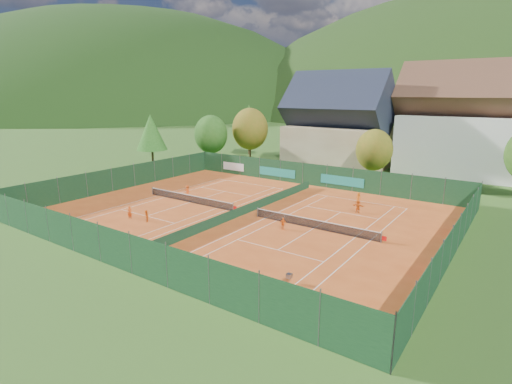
% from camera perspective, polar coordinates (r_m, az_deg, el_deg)
% --- Properties ---
extents(ground, '(600.00, 600.00, 0.00)m').
position_cam_1_polar(ground, '(42.11, -1.56, -3.21)').
color(ground, '#2C541A').
rests_on(ground, ground).
extents(clay_pad, '(40.00, 32.00, 0.01)m').
position_cam_1_polar(clay_pad, '(42.10, -1.56, -3.18)').
color(clay_pad, '#B84A1B').
rests_on(clay_pad, ground).
extents(court_markings_left, '(11.03, 23.83, 0.00)m').
position_cam_1_polar(court_markings_left, '(47.10, -9.42, -1.48)').
color(court_markings_left, white).
rests_on(court_markings_left, ground).
extents(court_markings_right, '(11.03, 23.83, 0.00)m').
position_cam_1_polar(court_markings_right, '(38.14, 8.21, -5.18)').
color(court_markings_right, white).
rests_on(court_markings_right, ground).
extents(tennis_net_left, '(13.30, 0.10, 1.02)m').
position_cam_1_polar(tennis_net_left, '(46.87, -9.31, -0.92)').
color(tennis_net_left, '#59595B').
rests_on(tennis_net_left, ground).
extents(tennis_net_right, '(13.30, 0.10, 1.02)m').
position_cam_1_polar(tennis_net_right, '(37.91, 8.45, -4.52)').
color(tennis_net_right, '#59595B').
rests_on(tennis_net_right, ground).
extents(court_divider, '(0.03, 28.80, 1.00)m').
position_cam_1_polar(court_divider, '(41.96, -1.56, -2.53)').
color(court_divider, '#153A23').
rests_on(court_divider, ground).
extents(fence_north, '(40.00, 0.10, 3.00)m').
position_cam_1_polar(fence_north, '(55.23, 7.93, 2.44)').
color(fence_north, '#14391E').
rests_on(fence_north, ground).
extents(fence_south, '(40.00, 0.04, 3.00)m').
position_cam_1_polar(fence_south, '(30.96, -19.56, -7.60)').
color(fence_south, '#15391D').
rests_on(fence_south, ground).
extents(fence_west, '(0.04, 32.00, 3.00)m').
position_cam_1_polar(fence_west, '(55.61, -18.42, 1.96)').
color(fence_west, '#13351C').
rests_on(fence_west, ground).
extents(fence_east, '(0.09, 32.00, 3.00)m').
position_cam_1_polar(fence_east, '(34.44, 26.55, -6.13)').
color(fence_east, '#13351D').
rests_on(fence_east, ground).
extents(chalet, '(16.20, 12.00, 16.00)m').
position_cam_1_polar(chalet, '(68.14, 11.59, 8.88)').
color(chalet, '#C6B38B').
rests_on(chalet, ground).
extents(hotel_block_a, '(21.60, 11.00, 17.25)m').
position_cam_1_polar(hotel_block_a, '(68.98, 28.47, 8.17)').
color(hotel_block_a, silver).
rests_on(hotel_block_a, ground).
extents(tree_west_front, '(5.72, 5.72, 8.69)m').
position_cam_1_polar(tree_west_front, '(69.96, -6.46, 8.19)').
color(tree_west_front, '#482D19').
rests_on(tree_west_front, ground).
extents(tree_west_mid, '(6.44, 6.44, 9.78)m').
position_cam_1_polar(tree_west_mid, '(72.10, -0.87, 8.99)').
color(tree_west_mid, '#4C341B').
rests_on(tree_west_mid, ground).
extents(tree_west_back, '(5.60, 5.60, 10.00)m').
position_cam_1_polar(tree_west_back, '(82.01, -1.02, 10.08)').
color(tree_west_back, '#412817').
rests_on(tree_west_back, ground).
extents(tree_center, '(5.01, 5.01, 7.60)m').
position_cam_1_polar(tree_center, '(57.73, 16.53, 5.77)').
color(tree_center, '#412E17').
rests_on(tree_center, ground).
extents(tree_west_side, '(5.04, 5.04, 9.00)m').
position_cam_1_polar(tree_west_side, '(68.55, -14.76, 8.26)').
color(tree_west_side, '#4D351B').
rests_on(tree_west_side, ground).
extents(ball_hopper, '(0.34, 0.34, 0.80)m').
position_cam_1_polar(ball_hopper, '(27.39, 4.76, -11.84)').
color(ball_hopper, slate).
rests_on(ball_hopper, ground).
extents(loose_ball_0, '(0.07, 0.07, 0.07)m').
position_cam_1_polar(loose_ball_0, '(44.05, -17.39, -3.01)').
color(loose_ball_0, '#CCD833').
rests_on(loose_ball_0, ground).
extents(loose_ball_1, '(0.07, 0.07, 0.07)m').
position_cam_1_polar(loose_ball_1, '(30.78, -5.79, -9.89)').
color(loose_ball_1, '#CCD833').
rests_on(loose_ball_1, ground).
extents(player_left_near, '(0.58, 0.52, 1.34)m').
position_cam_1_polar(player_left_near, '(42.34, -17.59, -2.81)').
color(player_left_near, '#D64C13').
rests_on(player_left_near, ground).
extents(player_left_mid, '(0.74, 0.72, 1.21)m').
position_cam_1_polar(player_left_mid, '(40.88, -15.43, -3.36)').
color(player_left_mid, orange).
rests_on(player_left_mid, ground).
extents(player_left_far, '(0.99, 0.69, 1.39)m').
position_cam_1_polar(player_left_far, '(49.84, -9.75, 0.19)').
color(player_left_far, '#ED5215').
rests_on(player_left_far, ground).
extents(player_right_near, '(0.75, 0.61, 1.19)m').
position_cam_1_polar(player_right_near, '(37.36, 3.86, -4.53)').
color(player_right_near, orange).
rests_on(player_right_near, ground).
extents(player_right_far_a, '(0.65, 0.46, 1.25)m').
position_cam_1_polar(player_right_far_a, '(47.55, 14.41, -0.82)').
color(player_right_far_a, '#D25F12').
rests_on(player_right_far_a, ground).
extents(player_right_far_b, '(1.31, 0.48, 1.39)m').
position_cam_1_polar(player_right_far_b, '(43.76, 14.37, -2.01)').
color(player_right_far_b, '#E05B13').
rests_on(player_right_far_b, ground).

